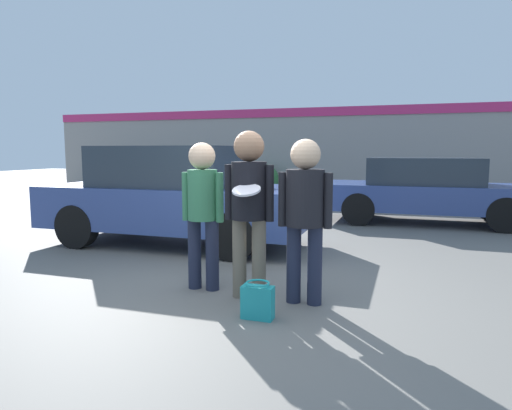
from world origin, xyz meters
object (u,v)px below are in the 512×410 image
(parked_car_far, at_px, (426,190))
(person_left, at_px, (203,204))
(parked_car_near, at_px, (174,196))
(handbag, at_px, (258,301))
(shrub, at_px, (263,180))
(person_middle_with_frisbee, at_px, (249,198))
(person_right, at_px, (305,206))

(parked_car_far, bearing_deg, person_left, -113.35)
(parked_car_near, xyz_separation_m, handbag, (2.43, -2.87, -0.65))
(parked_car_far, height_order, shrub, parked_car_far)
(person_middle_with_frisbee, distance_m, parked_car_near, 3.16)
(person_left, height_order, parked_car_near, person_left)
(handbag, bearing_deg, person_middle_with_frisbee, 116.67)
(parked_car_near, bearing_deg, parked_car_far, 42.35)
(parked_car_near, relative_size, parked_car_far, 0.98)
(person_left, distance_m, handbag, 1.38)
(person_right, bearing_deg, handbag, -118.88)
(person_left, xyz_separation_m, person_right, (1.19, -0.12, 0.03))
(shrub, bearing_deg, person_left, -75.97)
(person_left, bearing_deg, handbag, -38.18)
(person_middle_with_frisbee, bearing_deg, person_right, 1.22)
(parked_car_near, bearing_deg, shrub, 97.34)
(person_left, distance_m, person_right, 1.20)
(shrub, bearing_deg, parked_car_far, -41.37)
(parked_car_near, distance_m, parked_car_far, 5.56)
(shrub, height_order, handbag, shrub)
(handbag, bearing_deg, parked_car_far, 75.76)
(person_right, height_order, parked_car_near, person_right)
(shrub, relative_size, handbag, 3.16)
(person_right, bearing_deg, person_middle_with_frisbee, -178.78)
(parked_car_near, height_order, handbag, parked_car_near)
(parked_car_far, relative_size, shrub, 3.98)
(person_right, relative_size, parked_car_far, 0.38)
(handbag, bearing_deg, person_right, 61.12)
(person_middle_with_frisbee, bearing_deg, person_left, 167.56)
(person_left, xyz_separation_m, shrub, (-2.62, 10.48, -0.42))
(parked_car_near, height_order, shrub, parked_car_near)
(person_right, bearing_deg, person_left, 174.30)
(person_right, height_order, handbag, person_right)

